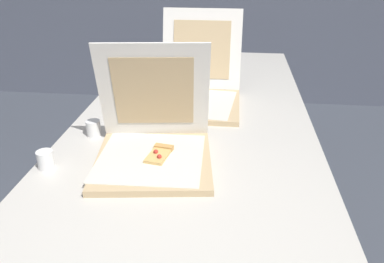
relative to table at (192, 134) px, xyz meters
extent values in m
cube|color=beige|center=(0.00, 0.00, 0.03)|extent=(0.99, 2.41, 0.03)
cylinder|color=#38383D|center=(-0.42, 1.13, -0.35)|extent=(0.04, 0.04, 0.72)
cylinder|color=#38383D|center=(0.42, 1.13, -0.35)|extent=(0.04, 0.04, 0.72)
cube|color=tan|center=(-0.10, -0.32, 0.05)|extent=(0.43, 0.43, 0.02)
cube|color=silver|center=(-0.11, -0.32, 0.07)|extent=(0.36, 0.36, 0.00)
cube|color=white|center=(-0.11, -0.18, 0.25)|extent=(0.40, 0.16, 0.37)
cube|color=tan|center=(-0.11, -0.19, 0.25)|extent=(0.29, 0.11, 0.27)
cube|color=#E0B266|center=(-0.08, -0.31, 0.07)|extent=(0.08, 0.12, 0.01)
cube|color=tan|center=(-0.07, -0.26, 0.07)|extent=(0.07, 0.04, 0.02)
sphere|color=red|center=(-0.07, -0.34, 0.08)|extent=(0.02, 0.02, 0.02)
sphere|color=red|center=(-0.09, -0.31, 0.08)|extent=(0.02, 0.02, 0.02)
cube|color=tan|center=(0.00, 0.19, 0.05)|extent=(0.39, 0.39, 0.02)
cube|color=silver|center=(-0.01, 0.20, 0.07)|extent=(0.38, 0.38, 0.00)
cube|color=white|center=(0.00, 0.44, 0.25)|extent=(0.39, 0.11, 0.37)
cube|color=tan|center=(0.00, 0.43, 0.25)|extent=(0.28, 0.08, 0.27)
cylinder|color=white|center=(0.03, 0.16, 0.09)|extent=(0.03, 0.03, 0.00)
cylinder|color=white|center=(0.04, 0.16, 0.08)|extent=(0.01, 0.00, 0.03)
cylinder|color=white|center=(0.03, 0.17, 0.08)|extent=(0.00, 0.00, 0.03)
cylinder|color=white|center=(0.03, 0.16, 0.08)|extent=(0.00, 0.00, 0.03)
cylinder|color=white|center=(-0.37, -0.13, 0.07)|extent=(0.05, 0.05, 0.06)
cylinder|color=white|center=(-0.29, 0.04, 0.07)|extent=(0.05, 0.05, 0.06)
cylinder|color=white|center=(-0.27, 0.41, 0.07)|extent=(0.05, 0.05, 0.06)
cylinder|color=white|center=(-0.45, -0.38, 0.07)|extent=(0.05, 0.05, 0.06)
camera|label=1|loc=(0.16, -1.44, 0.72)|focal=36.36mm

